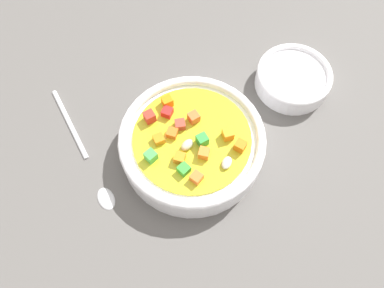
{
  "coord_description": "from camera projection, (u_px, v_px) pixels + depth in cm",
  "views": [
    {
      "loc": [
        -21.01,
        -10.42,
        50.01
      ],
      "look_at": [
        0.0,
        0.0,
        2.19
      ],
      "focal_mm": 36.09,
      "sensor_mm": 36.0,
      "label": 1
    }
  ],
  "objects": [
    {
      "name": "side_bowl_small",
      "position": [
        293.0,
        78.0,
        0.59
      ],
      "size": [
        11.38,
        11.38,
        3.28
      ],
      "color": "white",
      "rests_on": "ground_plane"
    },
    {
      "name": "spoon",
      "position": [
        85.0,
        156.0,
        0.54
      ],
      "size": [
        13.25,
        18.59,
        0.77
      ],
      "rotation": [
        0.0,
        0.0,
        4.12
      ],
      "color": "silver",
      "rests_on": "ground_plane"
    },
    {
      "name": "soup_bowl_main",
      "position": [
        192.0,
        143.0,
        0.53
      ],
      "size": [
        19.92,
        19.92,
        5.56
      ],
      "color": "white",
      "rests_on": "ground_plane"
    },
    {
      "name": "ground_plane",
      "position": [
        192.0,
        154.0,
        0.56
      ],
      "size": [
        140.0,
        140.0,
        2.0
      ],
      "primitive_type": "cube",
      "color": "#565451"
    }
  ]
}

